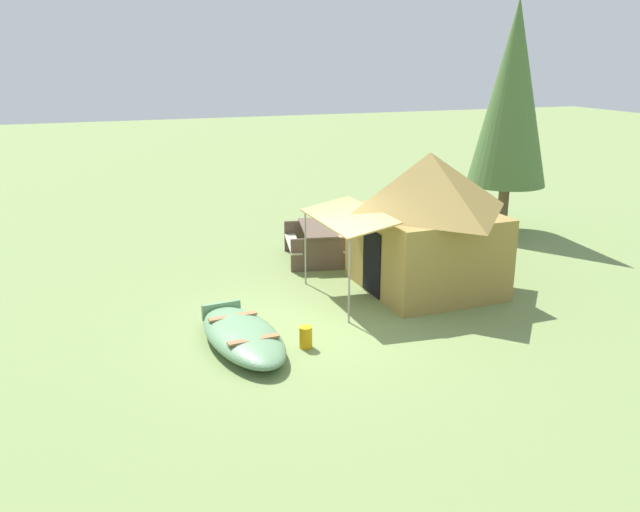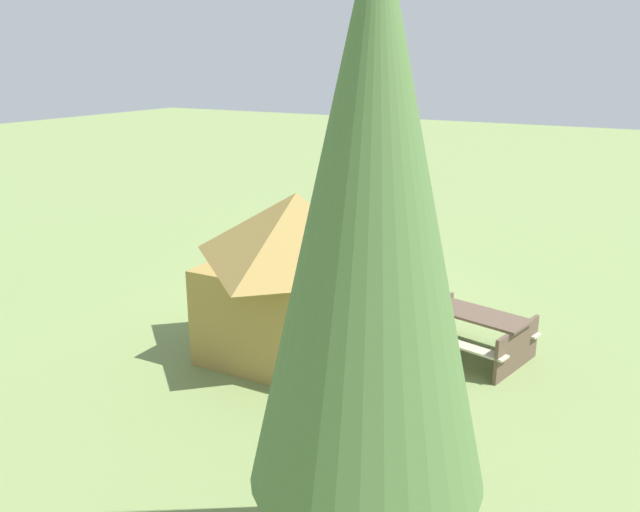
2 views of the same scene
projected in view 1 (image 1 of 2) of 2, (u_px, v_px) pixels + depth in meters
ground_plane at (310, 323)px, 11.95m from camera, size 80.00×80.00×0.00m
beached_rowboat at (243, 335)px, 10.93m from camera, size 2.73×1.34×0.38m
canvas_cabin_tent at (427, 219)px, 13.31m from camera, size 2.96×3.65×2.82m
picnic_table at (318, 240)px, 15.46m from camera, size 2.10×1.79×0.80m
cooler_box at (377, 278)px, 13.75m from camera, size 0.65×0.67×0.38m
fuel_can at (306, 337)px, 10.89m from camera, size 0.28×0.28×0.37m
pine_tree_back_right at (512, 95)px, 17.01m from camera, size 2.07×2.07×6.04m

